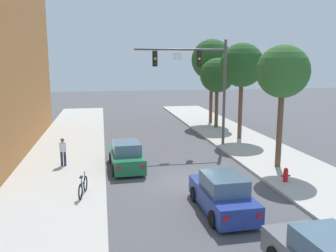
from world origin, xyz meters
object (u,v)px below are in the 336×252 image
(street_tree_nearest, at_px, (283,72))
(street_tree_third, at_px, (217,76))
(car_following_blue, at_px, (222,195))
(fire_hydrant, at_px, (286,175))
(car_lead_green, at_px, (127,156))
(street_tree_second, at_px, (242,66))
(street_tree_farthest, at_px, (212,60))
(bicycle_leaning, at_px, (83,187))
(pedestrian_sidewalk_left_walker, at_px, (63,150))
(traffic_signal_mast, at_px, (200,73))

(street_tree_nearest, distance_m, street_tree_third, 12.63)
(car_following_blue, xyz_separation_m, street_tree_nearest, (5.12, 5.06, 4.81))
(fire_hydrant, bearing_deg, car_lead_green, 151.06)
(fire_hydrant, relative_size, street_tree_second, 0.10)
(street_tree_third, height_order, street_tree_farthest, street_tree_farthest)
(street_tree_second, bearing_deg, fire_hydrant, -99.18)
(car_following_blue, relative_size, street_tree_third, 0.67)
(bicycle_leaning, xyz_separation_m, street_tree_farthest, (11.58, 17.84, 5.77))
(pedestrian_sidewalk_left_walker, distance_m, street_tree_nearest, 13.20)
(pedestrian_sidewalk_left_walker, relative_size, street_tree_third, 0.26)
(car_following_blue, bearing_deg, car_lead_green, 116.96)
(traffic_signal_mast, distance_m, street_tree_farthest, 10.09)
(fire_hydrant, bearing_deg, street_tree_nearest, 70.56)
(bicycle_leaning, height_order, fire_hydrant, bicycle_leaning)
(street_tree_second, height_order, street_tree_third, street_tree_second)
(pedestrian_sidewalk_left_walker, xyz_separation_m, street_tree_second, (12.95, 5.33, 4.77))
(traffic_signal_mast, distance_m, street_tree_third, 7.47)
(street_tree_nearest, xyz_separation_m, street_tree_third, (0.44, 12.61, -0.63))
(pedestrian_sidewalk_left_walker, distance_m, street_tree_third, 16.67)
(traffic_signal_mast, height_order, street_tree_second, traffic_signal_mast)
(fire_hydrant, bearing_deg, bicycle_leaning, -179.96)
(car_following_blue, bearing_deg, fire_hydrant, 30.95)
(bicycle_leaning, relative_size, fire_hydrant, 2.44)
(pedestrian_sidewalk_left_walker, relative_size, street_tree_second, 0.22)
(traffic_signal_mast, height_order, street_tree_nearest, traffic_signal_mast)
(street_tree_second, bearing_deg, street_tree_farthest, 90.11)
(car_lead_green, xyz_separation_m, pedestrian_sidewalk_left_walker, (-3.61, 0.69, 0.34))
(traffic_signal_mast, distance_m, street_tree_nearest, 6.74)
(traffic_signal_mast, bearing_deg, street_tree_farthest, 67.78)
(car_following_blue, distance_m, street_tree_third, 18.98)
(fire_hydrant, bearing_deg, traffic_signal_mast, 104.16)
(pedestrian_sidewalk_left_walker, xyz_separation_m, bicycle_leaning, (1.35, -4.94, -0.52))
(street_tree_farthest, bearing_deg, traffic_signal_mast, -112.22)
(car_following_blue, distance_m, bicycle_leaning, 6.25)
(bicycle_leaning, relative_size, street_tree_nearest, 0.25)
(car_following_blue, height_order, street_tree_nearest, street_tree_nearest)
(fire_hydrant, bearing_deg, pedestrian_sidewalk_left_walker, 156.39)
(street_tree_nearest, bearing_deg, street_tree_third, 87.99)
(pedestrian_sidewalk_left_walker, bearing_deg, street_tree_farthest, 44.92)
(traffic_signal_mast, xyz_separation_m, pedestrian_sidewalk_left_walker, (-9.14, -3.60, -4.28))
(car_following_blue, distance_m, fire_hydrant, 4.94)
(car_following_blue, distance_m, street_tree_farthest, 21.93)
(street_tree_farthest, bearing_deg, car_lead_green, -124.47)
(traffic_signal_mast, distance_m, pedestrian_sidewalk_left_walker, 10.71)
(traffic_signal_mast, height_order, street_tree_third, traffic_signal_mast)
(fire_hydrant, height_order, street_tree_farthest, street_tree_farthest)
(street_tree_second, relative_size, street_tree_farthest, 0.91)
(traffic_signal_mast, height_order, car_following_blue, traffic_signal_mast)
(car_following_blue, distance_m, pedestrian_sidewalk_left_walker, 10.28)
(street_tree_second, bearing_deg, street_tree_third, 93.85)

